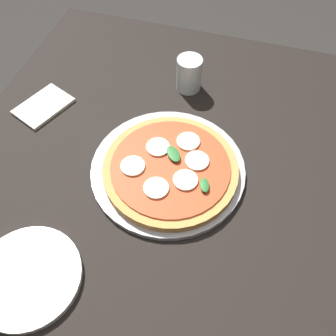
{
  "coord_description": "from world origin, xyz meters",
  "views": [
    {
      "loc": [
        -0.37,
        -0.09,
        1.42
      ],
      "look_at": [
        0.08,
        0.05,
        0.76
      ],
      "focal_mm": 40.36,
      "sensor_mm": 36.0,
      "label": 1
    }
  ],
  "objects_px": {
    "pizza": "(170,169)",
    "serving_tray": "(168,169)",
    "napkin": "(43,106)",
    "glass_cup": "(189,74)",
    "plate_white": "(28,277)",
    "dining_table": "(178,229)"
  },
  "relations": [
    {
      "from": "dining_table",
      "to": "napkin",
      "type": "bearing_deg",
      "value": 66.21
    },
    {
      "from": "dining_table",
      "to": "napkin",
      "type": "distance_m",
      "value": 0.45
    },
    {
      "from": "napkin",
      "to": "glass_cup",
      "type": "relative_size",
      "value": 1.49
    },
    {
      "from": "serving_tray",
      "to": "napkin",
      "type": "bearing_deg",
      "value": 74.68
    },
    {
      "from": "serving_tray",
      "to": "napkin",
      "type": "xyz_separation_m",
      "value": [
        0.1,
        0.35,
        -0.0
      ]
    },
    {
      "from": "plate_white",
      "to": "napkin",
      "type": "height_order",
      "value": "plate_white"
    },
    {
      "from": "pizza",
      "to": "plate_white",
      "type": "relative_size",
      "value": 1.47
    },
    {
      "from": "dining_table",
      "to": "glass_cup",
      "type": "xyz_separation_m",
      "value": [
        0.35,
        0.07,
        0.15
      ]
    },
    {
      "from": "pizza",
      "to": "plate_white",
      "type": "bearing_deg",
      "value": 148.16
    },
    {
      "from": "glass_cup",
      "to": "napkin",
      "type": "bearing_deg",
      "value": 117.99
    },
    {
      "from": "pizza",
      "to": "serving_tray",
      "type": "bearing_deg",
      "value": 41.21
    },
    {
      "from": "serving_tray",
      "to": "plate_white",
      "type": "bearing_deg",
      "value": 150.12
    },
    {
      "from": "serving_tray",
      "to": "pizza",
      "type": "distance_m",
      "value": 0.02
    },
    {
      "from": "pizza",
      "to": "plate_white",
      "type": "distance_m",
      "value": 0.34
    },
    {
      "from": "dining_table",
      "to": "napkin",
      "type": "xyz_separation_m",
      "value": [
        0.17,
        0.4,
        0.11
      ]
    },
    {
      "from": "dining_table",
      "to": "glass_cup",
      "type": "relative_size",
      "value": 13.5
    },
    {
      "from": "plate_white",
      "to": "napkin",
      "type": "bearing_deg",
      "value": 24.04
    },
    {
      "from": "serving_tray",
      "to": "napkin",
      "type": "height_order",
      "value": "serving_tray"
    },
    {
      "from": "serving_tray",
      "to": "plate_white",
      "type": "xyz_separation_m",
      "value": [
        -0.3,
        0.17,
        0.0
      ]
    },
    {
      "from": "plate_white",
      "to": "glass_cup",
      "type": "xyz_separation_m",
      "value": [
        0.57,
        -0.15,
        0.04
      ]
    },
    {
      "from": "dining_table",
      "to": "serving_tray",
      "type": "height_order",
      "value": "serving_tray"
    },
    {
      "from": "dining_table",
      "to": "pizza",
      "type": "distance_m",
      "value": 0.15
    }
  ]
}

